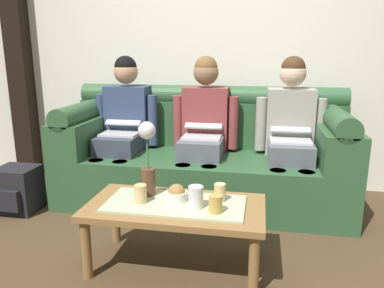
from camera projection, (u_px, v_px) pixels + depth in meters
The scene contains 15 objects.
ground_plane at pixel (172, 274), 2.15m from camera, with size 14.00×14.00×0.00m, color #4C3823.
back_wall_patterned at pixel (213, 30), 3.43m from camera, with size 6.00×0.12×2.90m, color silver.
timber_pillar at pixel (17, 31), 3.65m from camera, with size 0.20×0.20×2.90m, color black.
couch at pixel (204, 158), 3.18m from camera, with size 2.36×0.88×0.96m.
person_left at pixel (124, 122), 3.23m from camera, with size 0.56×0.67×1.22m.
person_middle at pixel (204, 125), 3.10m from camera, with size 0.56×0.67×1.22m.
person_right at pixel (290, 128), 2.98m from camera, with size 0.56×0.67×1.22m.
coffee_table at pixel (175, 212), 2.16m from camera, with size 1.03×0.53×0.40m.
flower_vase at pixel (148, 158), 2.21m from camera, with size 0.10×0.10×0.45m.
snack_bowl at pixel (176, 194), 2.17m from camera, with size 0.13×0.13×0.10m.
cup_near_left at pixel (141, 194), 2.14m from camera, with size 0.07×0.07×0.11m, color #DBB77A.
cup_near_right at pixel (196, 197), 2.06m from camera, with size 0.08×0.08×0.13m, color silver.
cup_far_center at pixel (220, 192), 2.16m from camera, with size 0.07×0.07×0.10m, color #DBB77A.
cup_far_left at pixel (216, 204), 2.01m from camera, with size 0.07×0.07×0.10m, color gold.
backpack_left at pixel (18, 190), 2.97m from camera, with size 0.31×0.32×0.36m.
Camera 1 is at (0.46, -1.85, 1.24)m, focal length 34.82 mm.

